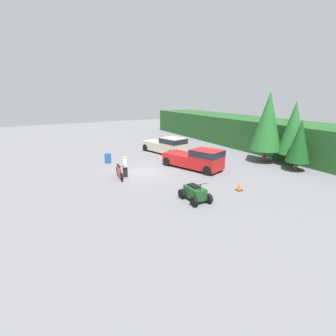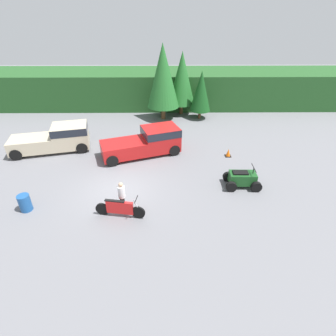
% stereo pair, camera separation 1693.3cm
% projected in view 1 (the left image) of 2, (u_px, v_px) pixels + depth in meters
% --- Properties ---
extents(ground_plane, '(80.00, 80.00, 0.00)m').
position_uv_depth(ground_plane, '(143.00, 172.00, 21.58)').
color(ground_plane, slate).
extents(hillside_backdrop, '(44.00, 6.00, 3.38)m').
position_uv_depth(hillside_backdrop, '(277.00, 137.00, 28.59)').
color(hillside_backdrop, '#235123').
rests_on(hillside_backdrop, ground_plane).
extents(tree_left, '(2.85, 2.85, 6.47)m').
position_uv_depth(tree_left, '(268.00, 121.00, 23.80)').
color(tree_left, brown).
rests_on(tree_left, ground_plane).
extents(tree_mid_left, '(2.49, 2.49, 5.66)m').
position_uv_depth(tree_mid_left, '(293.00, 128.00, 23.12)').
color(tree_mid_left, brown).
rests_on(tree_mid_left, ground_plane).
extents(tree_mid_right, '(1.87, 1.87, 4.25)m').
position_uv_depth(tree_mid_right, '(300.00, 141.00, 21.36)').
color(tree_mid_right, brown).
rests_on(tree_mid_right, ground_plane).
extents(pickup_truck_red, '(5.62, 3.59, 1.82)m').
position_uv_depth(pickup_truck_red, '(197.00, 158.00, 22.18)').
color(pickup_truck_red, red).
rests_on(pickup_truck_red, ground_plane).
extents(pickup_truck_second, '(5.56, 3.11, 1.82)m').
position_uv_depth(pickup_truck_second, '(167.00, 145.00, 27.85)').
color(pickup_truck_second, beige).
rests_on(pickup_truck_second, ground_plane).
extents(dirt_bike, '(2.44, 0.66, 1.14)m').
position_uv_depth(dirt_bike, '(119.00, 172.00, 20.06)').
color(dirt_bike, black).
rests_on(dirt_bike, ground_plane).
extents(quad_atv, '(2.00, 1.28, 1.23)m').
position_uv_depth(quad_atv, '(195.00, 193.00, 15.77)').
color(quad_atv, black).
rests_on(quad_atv, ground_plane).
extents(rider_person, '(0.37, 0.37, 1.66)m').
position_uv_depth(rider_person, '(125.00, 166.00, 20.10)').
color(rider_person, black).
rests_on(rider_person, ground_plane).
extents(traffic_cone, '(0.42, 0.42, 0.55)m').
position_uv_depth(traffic_cone, '(239.00, 187.00, 17.53)').
color(traffic_cone, black).
rests_on(traffic_cone, ground_plane).
extents(steel_barrel, '(0.58, 0.58, 0.88)m').
position_uv_depth(steel_barrel, '(108.00, 158.00, 24.34)').
color(steel_barrel, '#1E5193').
rests_on(steel_barrel, ground_plane).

